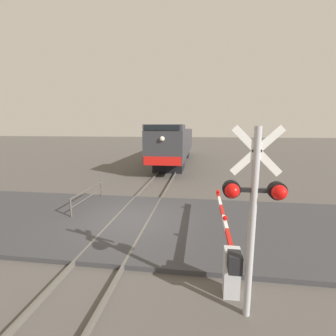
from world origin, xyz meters
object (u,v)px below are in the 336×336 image
at_px(crossing_signal, 254,204).
at_px(crossing_gate, 228,248).
at_px(locomotive, 175,143).
at_px(guard_railing, 88,195).

relative_size(crossing_signal, crossing_gate, 0.68).
xyz_separation_m(locomotive, guard_railing, (-2.55, -15.13, -1.53)).
bearing_deg(crossing_signal, guard_railing, 137.66).
xyz_separation_m(crossing_signal, guard_railing, (-6.32, 5.76, -1.79)).
bearing_deg(locomotive, crossing_signal, -79.77).
distance_m(locomotive, guard_railing, 15.42).
bearing_deg(locomotive, guard_railing, -99.57).
bearing_deg(crossing_gate, locomotive, 100.19).
distance_m(crossing_signal, guard_railing, 8.74).
xyz_separation_m(locomotive, crossing_gate, (3.52, -19.58, -1.38)).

